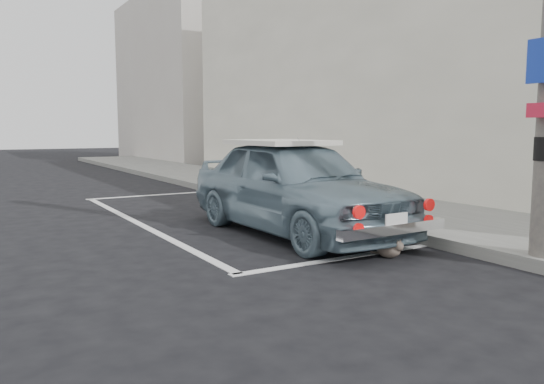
# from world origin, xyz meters

# --- Properties ---
(ground) EXTENTS (80.00, 80.00, 0.00)m
(ground) POSITION_xyz_m (0.00, 0.00, 0.00)
(ground) COLOR black
(ground) RESTS_ON ground
(sidewalk) EXTENTS (2.80, 40.00, 0.15)m
(sidewalk) POSITION_xyz_m (3.20, 2.00, 0.07)
(sidewalk) COLOR #61615C
(sidewalk) RESTS_ON ground
(shop_building) EXTENTS (3.50, 18.00, 7.00)m
(shop_building) POSITION_xyz_m (6.33, 4.00, 3.49)
(shop_building) COLOR beige
(shop_building) RESTS_ON ground
(building_far) EXTENTS (3.50, 10.00, 8.00)m
(building_far) POSITION_xyz_m (6.35, 20.00, 4.00)
(building_far) COLOR #B7AEA6
(building_far) RESTS_ON ground
(pline_rear) EXTENTS (3.00, 0.12, 0.01)m
(pline_rear) POSITION_xyz_m (0.50, -0.50, 0.00)
(pline_rear) COLOR silver
(pline_rear) RESTS_ON ground
(pline_front) EXTENTS (3.00, 0.12, 0.01)m
(pline_front) POSITION_xyz_m (0.50, 6.50, 0.00)
(pline_front) COLOR silver
(pline_front) RESTS_ON ground
(pline_side) EXTENTS (0.12, 7.00, 0.01)m
(pline_side) POSITION_xyz_m (-0.90, 3.00, 0.00)
(pline_side) COLOR silver
(pline_side) RESTS_ON ground
(retro_coupe) EXTENTS (1.70, 4.11, 1.39)m
(retro_coupe) POSITION_xyz_m (0.84, 1.08, 0.70)
(retro_coupe) COLOR slate
(retro_coupe) RESTS_ON ground
(cat) EXTENTS (0.28, 0.42, 0.23)m
(cat) POSITION_xyz_m (0.97, -0.75, 0.11)
(cat) COLOR #726257
(cat) RESTS_ON ground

